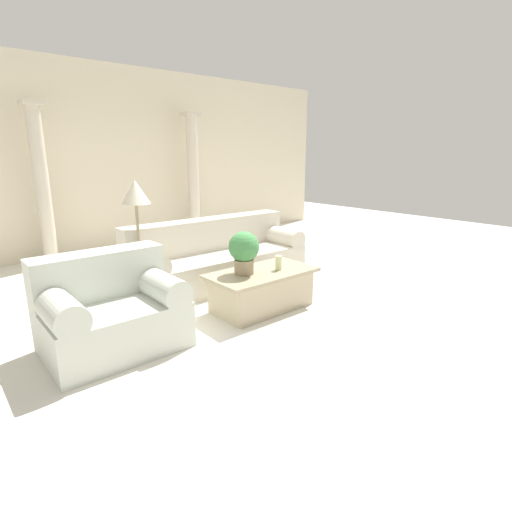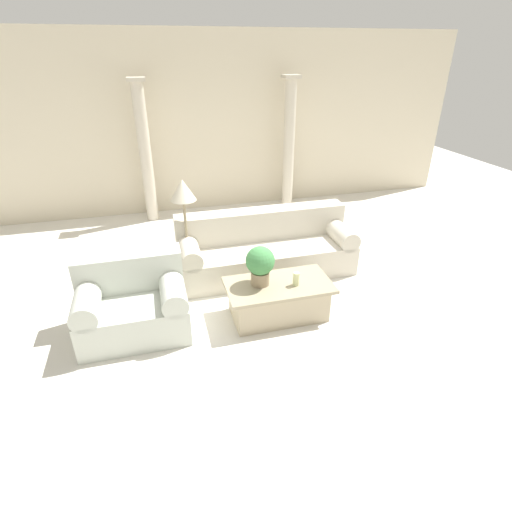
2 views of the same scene
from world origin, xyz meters
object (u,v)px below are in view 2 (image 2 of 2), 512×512
object	(u,v)px
coffee_table	(278,299)
potted_plant	(260,264)
floor_lamp	(183,197)
sofa_long	(265,249)
loveseat	(133,302)

from	to	relation	value
coffee_table	potted_plant	xyz separation A→B (m)	(-0.21, 0.06, 0.48)
potted_plant	floor_lamp	world-z (taller)	floor_lamp
sofa_long	coffee_table	bearing A→B (deg)	-98.19
sofa_long	floor_lamp	bearing A→B (deg)	178.75
sofa_long	floor_lamp	distance (m)	1.38
coffee_table	loveseat	bearing A→B (deg)	173.64
loveseat	coffee_table	world-z (taller)	loveseat
sofa_long	loveseat	bearing A→B (deg)	-153.10
sofa_long	floor_lamp	size ratio (longest dim) A/B	1.70
coffee_table	floor_lamp	xyz separation A→B (m)	(-0.92, 1.12, 0.98)
sofa_long	loveseat	world-z (taller)	same
loveseat	potted_plant	distance (m)	1.49
floor_lamp	sofa_long	bearing A→B (deg)	-1.25
loveseat	coffee_table	distance (m)	1.66
sofa_long	potted_plant	distance (m)	1.16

